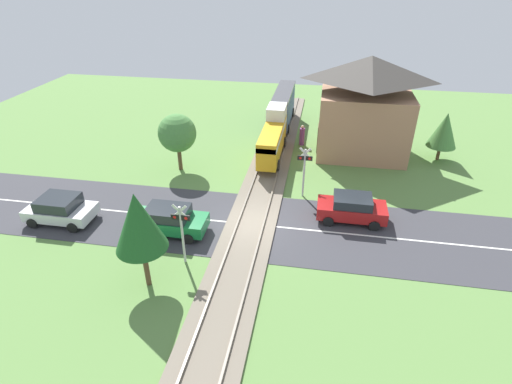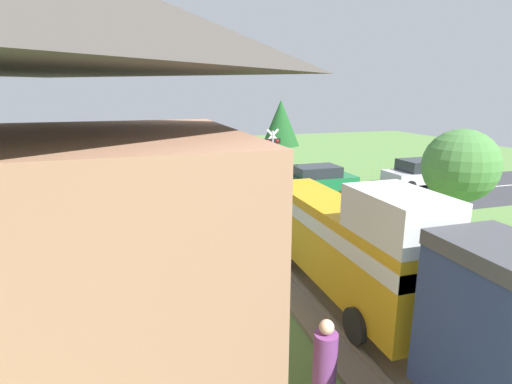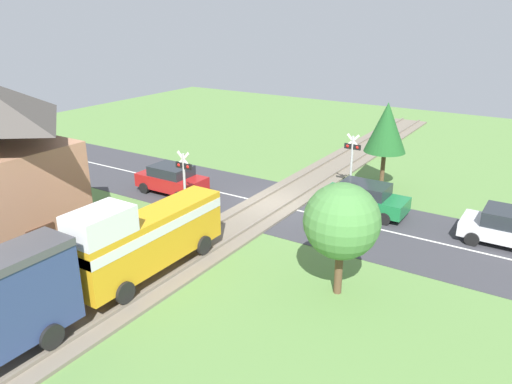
% 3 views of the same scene
% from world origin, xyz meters
% --- Properties ---
extents(ground_plane, '(60.00, 60.00, 0.00)m').
position_xyz_m(ground_plane, '(0.00, 0.00, 0.00)').
color(ground_plane, '#5B8442').
extents(road_surface, '(48.00, 6.40, 0.02)m').
position_xyz_m(road_surface, '(0.00, 0.00, 0.01)').
color(road_surface, '#38383D').
rests_on(road_surface, ground_plane).
extents(track_bed, '(2.80, 48.00, 0.24)m').
position_xyz_m(track_bed, '(0.00, 0.00, 0.07)').
color(track_bed, '#756B5B').
rests_on(track_bed, ground_plane).
extents(train, '(1.58, 13.71, 3.18)m').
position_xyz_m(train, '(0.00, 12.39, 1.86)').
color(train, gold).
rests_on(train, track_bed).
extents(car_near_crossing, '(4.12, 1.89, 1.53)m').
position_xyz_m(car_near_crossing, '(-4.26, -1.44, 0.80)').
color(car_near_crossing, '#197038').
rests_on(car_near_crossing, ground_plane).
extents(car_far_side, '(3.84, 1.88, 1.55)m').
position_xyz_m(car_far_side, '(5.50, 1.44, 0.81)').
color(car_far_side, '#A81919').
rests_on(car_far_side, ground_plane).
extents(car_behind_queue, '(3.72, 2.06, 1.53)m').
position_xyz_m(car_behind_queue, '(-10.64, -1.44, 0.79)').
color(car_behind_queue, silver).
rests_on(car_behind_queue, ground_plane).
extents(crossing_signal_west_approach, '(0.90, 0.18, 3.30)m').
position_xyz_m(crossing_signal_west_approach, '(-2.62, -3.69, 2.10)').
color(crossing_signal_west_approach, '#B7B7B7').
rests_on(crossing_signal_west_approach, ground_plane).
extents(crossing_signal_east_approach, '(0.90, 0.18, 3.30)m').
position_xyz_m(crossing_signal_east_approach, '(2.62, 3.69, 2.10)').
color(crossing_signal_east_approach, '#B7B7B7').
rests_on(crossing_signal_east_approach, ground_plane).
extents(station_building, '(6.92, 5.20, 7.28)m').
position_xyz_m(station_building, '(6.45, 10.86, 3.56)').
color(station_building, '#AD7A5B').
rests_on(station_building, ground_plane).
extents(pedestrian_by_station, '(0.41, 0.41, 1.64)m').
position_xyz_m(pedestrian_by_station, '(1.97, 11.80, 0.75)').
color(pedestrian_by_station, '#7F3D84').
rests_on(pedestrian_by_station, ground_plane).
extents(tree_by_station, '(2.09, 2.09, 3.59)m').
position_xyz_m(tree_by_station, '(12.15, 10.75, 2.33)').
color(tree_by_station, brown).
rests_on(tree_by_station, ground_plane).
extents(tree_roadside_hedge, '(2.60, 2.60, 4.04)m').
position_xyz_m(tree_roadside_hedge, '(-6.19, 5.95, 2.72)').
color(tree_roadside_hedge, brown).
rests_on(tree_roadside_hedge, ground_plane).
extents(tree_beyond_track, '(2.24, 2.24, 4.80)m').
position_xyz_m(tree_beyond_track, '(-3.76, -5.48, 3.43)').
color(tree_beyond_track, brown).
rests_on(tree_beyond_track, ground_plane).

